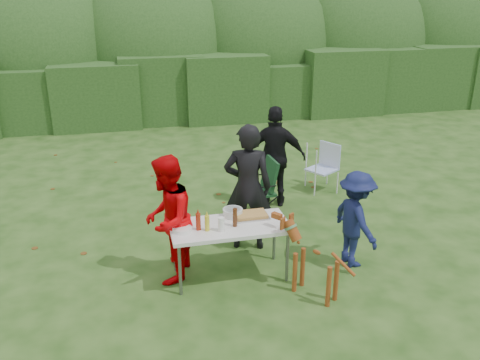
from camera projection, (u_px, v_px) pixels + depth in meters
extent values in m
plane|color=#1E4211|center=(222.00, 274.00, 6.69)|extent=(80.00, 80.00, 0.00)
cube|color=#23471C|center=(162.00, 91.00, 13.62)|extent=(22.00, 1.40, 1.70)
ellipsoid|color=#3D6628|center=(155.00, 55.00, 14.80)|extent=(20.00, 2.60, 3.20)
cube|color=silver|center=(230.00, 227.00, 6.39)|extent=(1.50, 0.70, 0.05)
cylinder|color=slate|center=(180.00, 270.00, 6.12)|extent=(0.04, 0.04, 0.69)
cylinder|color=slate|center=(287.00, 257.00, 6.42)|extent=(0.04, 0.04, 0.69)
cylinder|color=slate|center=(175.00, 248.00, 6.63)|extent=(0.04, 0.04, 0.69)
cylinder|color=slate|center=(274.00, 237.00, 6.93)|extent=(0.04, 0.04, 0.69)
imported|color=black|center=(248.00, 187.00, 7.07)|extent=(0.76, 0.60, 1.83)
imported|color=#CD0004|center=(167.00, 220.00, 6.32)|extent=(0.85, 0.96, 1.65)
imported|color=black|center=(275.00, 157.00, 8.48)|extent=(1.09, 0.73, 1.72)
imported|color=#131A47|center=(355.00, 219.00, 6.70)|extent=(0.62, 0.92, 1.33)
cube|color=#B7B7BA|center=(251.00, 216.00, 6.59)|extent=(0.45, 0.30, 0.02)
cube|color=#B88742|center=(251.00, 214.00, 6.58)|extent=(0.40, 0.26, 0.04)
cylinder|color=gold|center=(207.00, 223.00, 6.20)|extent=(0.06, 0.06, 0.20)
cylinder|color=maroon|center=(198.00, 222.00, 6.22)|extent=(0.06, 0.06, 0.22)
cylinder|color=#47230F|center=(235.00, 217.00, 6.30)|extent=(0.06, 0.06, 0.24)
cylinder|color=white|center=(181.00, 214.00, 6.36)|extent=(0.12, 0.12, 0.26)
cylinder|color=white|center=(221.00, 224.00, 6.19)|extent=(0.08, 0.08, 0.18)
cylinder|color=silver|center=(233.00, 212.00, 6.61)|extent=(0.26, 0.26, 0.10)
cylinder|color=white|center=(182.00, 229.00, 6.21)|extent=(0.24, 0.24, 0.05)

